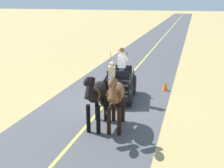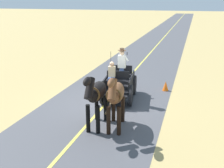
{
  "view_description": "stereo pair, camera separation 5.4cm",
  "coord_description": "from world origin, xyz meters",
  "px_view_note": "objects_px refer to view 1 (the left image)",
  "views": [
    {
      "loc": [
        -3.56,
        10.82,
        4.58
      ],
      "look_at": [
        -0.42,
        0.42,
        1.1
      ],
      "focal_mm": 42.88,
      "sensor_mm": 36.0,
      "label": 1
    },
    {
      "loc": [
        -3.61,
        10.81,
        4.58
      ],
      "look_at": [
        -0.42,
        0.42,
        1.1
      ],
      "focal_mm": 42.88,
      "sensor_mm": 36.0,
      "label": 2
    }
  ],
  "objects_px": {
    "horse_drawn_carriage": "(119,83)",
    "traffic_cone": "(165,86)",
    "horse_off_side": "(96,94)",
    "horse_near_side": "(116,95)"
  },
  "relations": [
    {
      "from": "horse_drawn_carriage",
      "to": "traffic_cone",
      "type": "height_order",
      "value": "horse_drawn_carriage"
    },
    {
      "from": "horse_off_side",
      "to": "traffic_cone",
      "type": "relative_size",
      "value": 4.42
    },
    {
      "from": "traffic_cone",
      "to": "horse_off_side",
      "type": "bearing_deg",
      "value": 68.14
    },
    {
      "from": "horse_off_side",
      "to": "traffic_cone",
      "type": "height_order",
      "value": "horse_off_side"
    },
    {
      "from": "horse_drawn_carriage",
      "to": "traffic_cone",
      "type": "bearing_deg",
      "value": -135.89
    },
    {
      "from": "horse_drawn_carriage",
      "to": "traffic_cone",
      "type": "relative_size",
      "value": 9.03
    },
    {
      "from": "horse_near_side",
      "to": "horse_off_side",
      "type": "bearing_deg",
      "value": 6.46
    },
    {
      "from": "horse_off_side",
      "to": "traffic_cone",
      "type": "bearing_deg",
      "value": -111.86
    },
    {
      "from": "traffic_cone",
      "to": "horse_near_side",
      "type": "bearing_deg",
      "value": 75.31
    },
    {
      "from": "horse_drawn_carriage",
      "to": "horse_off_side",
      "type": "height_order",
      "value": "horse_drawn_carriage"
    }
  ]
}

